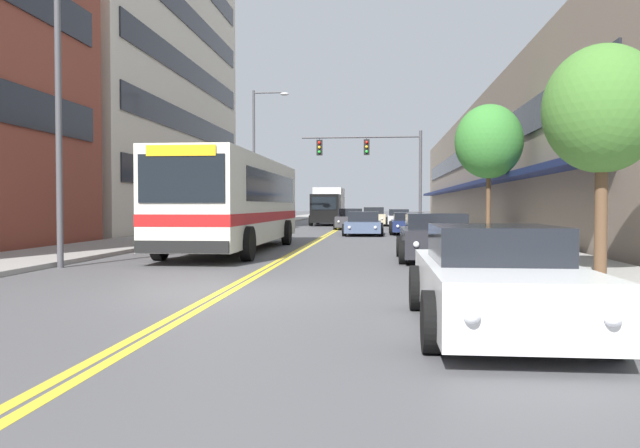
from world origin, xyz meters
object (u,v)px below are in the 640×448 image
(car_navy_parked_right_mid, at_px, (408,224))
(fire_hydrant, at_px, (470,237))
(car_silver_parked_right_end, at_px, (399,218))
(car_charcoal_parked_right_far, at_px, (436,238))
(car_beige_moving_lead, at_px, (374,217))
(car_dark_grey_moving_second, at_px, (350,220))
(car_red_parked_left_near, at_px, (246,224))
(car_slate_blue_moving_third, at_px, (364,224))
(traffic_signal_mast, at_px, (378,159))
(street_lamp_left_far, at_px, (258,148))
(city_bus, at_px, (237,199))
(street_tree_right_near, at_px, (602,110))
(street_lamp_left_near, at_px, (72,98))
(car_white_parked_right_foreground, at_px, (496,280))
(car_champagne_parked_left_mid, at_px, (276,219))
(street_tree_right_mid, at_px, (489,142))
(box_truck, at_px, (328,206))

(car_navy_parked_right_mid, xyz_separation_m, fire_hydrant, (1.55, -12.66, -0.06))
(car_silver_parked_right_end, bearing_deg, car_charcoal_parked_right_far, -89.64)
(car_beige_moving_lead, relative_size, car_dark_grey_moving_second, 0.86)
(car_red_parked_left_near, distance_m, car_slate_blue_moving_third, 6.36)
(traffic_signal_mast, height_order, street_lamp_left_far, street_lamp_left_far)
(city_bus, height_order, car_charcoal_parked_right_far, city_bus)
(car_navy_parked_right_mid, distance_m, car_silver_parked_right_end, 13.96)
(car_dark_grey_moving_second, height_order, street_lamp_left_far, street_lamp_left_far)
(car_navy_parked_right_mid, distance_m, street_lamp_left_far, 11.64)
(car_slate_blue_moving_third, xyz_separation_m, street_tree_right_near, (5.51, -19.89, 3.01))
(street_lamp_left_near, bearing_deg, street_tree_right_near, -7.35)
(car_red_parked_left_near, relative_size, fire_hydrant, 6.00)
(car_silver_parked_right_end, relative_size, street_lamp_left_near, 0.66)
(street_lamp_left_far, bearing_deg, car_white_parked_right_foreground, -73.50)
(car_beige_moving_lead, distance_m, car_dark_grey_moving_second, 7.18)
(city_bus, bearing_deg, car_navy_parked_right_mid, 63.09)
(car_charcoal_parked_right_far, xyz_separation_m, car_beige_moving_lead, (-2.11, 30.81, 0.03))
(car_slate_blue_moving_third, bearing_deg, car_navy_parked_right_mid, 27.11)
(car_champagne_parked_left_mid, relative_size, car_dark_grey_moving_second, 0.95)
(car_beige_moving_lead, distance_m, car_slate_blue_moving_third, 15.63)
(car_navy_parked_right_mid, xyz_separation_m, car_charcoal_parked_right_far, (0.06, -16.43, 0.07))
(street_lamp_left_near, xyz_separation_m, street_lamp_left_far, (-0.06, 24.54, 0.95))
(street_tree_right_mid, bearing_deg, car_silver_parked_right_end, 98.40)
(car_beige_moving_lead, bearing_deg, street_lamp_left_near, -102.12)
(street_tree_right_near, bearing_deg, car_silver_parked_right_end, 95.20)
(car_dark_grey_moving_second, bearing_deg, car_red_parked_left_near, -120.93)
(car_charcoal_parked_right_far, relative_size, street_tree_right_near, 0.87)
(car_champagne_parked_left_mid, bearing_deg, street_lamp_left_far, -108.74)
(car_red_parked_left_near, xyz_separation_m, car_beige_moving_lead, (6.75, 15.75, 0.07))
(car_charcoal_parked_right_far, relative_size, car_beige_moving_lead, 0.99)
(car_dark_grey_moving_second, height_order, street_lamp_left_near, street_lamp_left_near)
(car_red_parked_left_near, xyz_separation_m, car_slate_blue_moving_third, (6.36, 0.12, -0.02))
(car_beige_moving_lead, bearing_deg, car_white_parked_right_foreground, -87.21)
(street_lamp_left_far, height_order, fire_hydrant, street_lamp_left_far)
(city_bus, xyz_separation_m, car_white_parked_right_foreground, (6.55, -13.50, -1.18))
(car_red_parked_left_near, xyz_separation_m, car_dark_grey_moving_second, (5.23, 8.73, 0.04))
(car_champagne_parked_left_mid, height_order, car_dark_grey_moving_second, car_champagne_parked_left_mid)
(traffic_signal_mast, bearing_deg, car_champagne_parked_left_mid, 146.61)
(traffic_signal_mast, xyz_separation_m, street_tree_right_mid, (4.77, -10.16, -0.03))
(car_red_parked_left_near, distance_m, street_lamp_left_near, 18.55)
(box_truck, distance_m, street_tree_right_mid, 25.34)
(car_red_parked_left_near, relative_size, car_champagne_parked_left_mid, 0.98)
(car_champagne_parked_left_mid, distance_m, car_silver_parked_right_end, 10.89)
(street_tree_right_mid, bearing_deg, street_lamp_left_far, 134.77)
(car_navy_parked_right_mid, height_order, car_slate_blue_moving_third, car_slate_blue_moving_third)
(car_charcoal_parked_right_far, xyz_separation_m, street_lamp_left_far, (-9.45, 21.43, 4.63))
(car_red_parked_left_near, bearing_deg, fire_hydrant, -47.43)
(car_slate_blue_moving_third, xyz_separation_m, box_truck, (-3.33, 17.30, 0.96))
(car_champagne_parked_left_mid, bearing_deg, street_tree_right_near, -67.52)
(car_navy_parked_right_mid, relative_size, street_tree_right_mid, 0.74)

